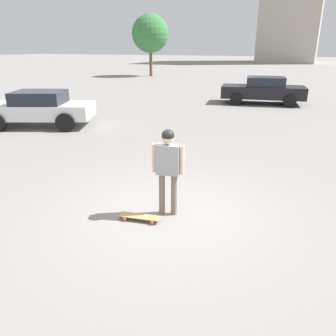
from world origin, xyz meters
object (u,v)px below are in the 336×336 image
(person, at_px, (168,162))
(car_parked_near, at_px, (39,108))
(skateboard, at_px, (140,217))
(car_parked_far, at_px, (263,90))

(person, relative_size, car_parked_near, 0.37)
(skateboard, bearing_deg, car_parked_far, -99.44)
(person, bearing_deg, skateboard, -141.30)
(skateboard, height_order, car_parked_far, car_parked_far)
(car_parked_far, bearing_deg, person, 81.92)
(skateboard, bearing_deg, car_parked_near, -44.39)
(skateboard, distance_m, car_parked_near, 9.00)
(skateboard, xyz_separation_m, car_parked_near, (-7.38, 5.11, 0.68))
(person, height_order, car_parked_far, person)
(car_parked_near, distance_m, car_parked_far, 11.92)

